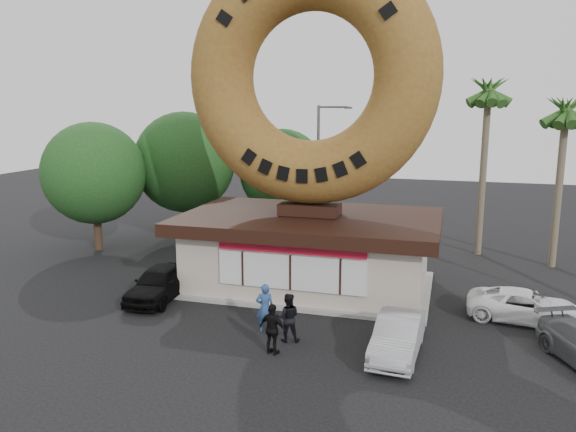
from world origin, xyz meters
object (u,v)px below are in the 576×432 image
at_px(street_lamp, 320,164).
at_px(car_black, 159,283).
at_px(giant_donut, 311,77).
at_px(person_center, 288,317).
at_px(person_left, 265,308).
at_px(car_white, 526,306).
at_px(donut_shop, 309,248).
at_px(person_right, 273,329).
at_px(car_silver, 398,336).

height_order(street_lamp, car_black, street_lamp).
bearing_deg(giant_donut, person_center, -82.92).
xyz_separation_m(person_left, car_black, (-5.35, 2.03, -0.19)).
distance_m(person_left, person_center, 1.15).
relative_size(giant_donut, car_white, 2.53).
height_order(donut_shop, person_right, donut_shop).
relative_size(person_left, car_white, 0.42).
xyz_separation_m(donut_shop, giant_donut, (0.00, 0.02, 7.41)).
xyz_separation_m(giant_donut, car_white, (8.85, -1.72, -8.58)).
bearing_deg(street_lamp, person_left, -84.14).
relative_size(person_right, car_white, 0.40).
height_order(street_lamp, person_right, street_lamp).
xyz_separation_m(street_lamp, car_white, (10.70, -11.72, -3.89)).
distance_m(person_center, car_silver, 3.75).
bearing_deg(person_right, donut_shop, -70.01).
relative_size(person_center, person_right, 1.00).
distance_m(person_center, car_white, 9.16).
bearing_deg(person_left, car_white, -172.78).
distance_m(street_lamp, car_silver, 17.64).
bearing_deg(person_center, person_left, -42.30).
distance_m(car_silver, car_white, 6.12).
distance_m(street_lamp, person_right, 17.64).
bearing_deg(giant_donut, donut_shop, -90.00).
relative_size(person_left, car_silver, 0.46).
bearing_deg(car_white, car_silver, 142.24).
bearing_deg(car_white, street_lamp, 50.07).
xyz_separation_m(giant_donut, person_center, (0.74, -5.97, -8.31)).
bearing_deg(car_white, person_center, 125.36).
height_order(donut_shop, person_left, donut_shop).
height_order(person_left, person_right, person_left).
bearing_deg(donut_shop, street_lamp, 100.50).
relative_size(car_black, car_white, 0.99).
xyz_separation_m(car_black, car_silver, (10.11, -2.61, -0.06)).
relative_size(giant_donut, car_silver, 2.72).
height_order(giant_donut, car_white, giant_donut).
bearing_deg(person_left, car_silver, 158.09).
bearing_deg(giant_donut, street_lamp, 100.51).
height_order(donut_shop, person_center, donut_shop).
relative_size(car_black, car_silver, 1.06).
bearing_deg(person_center, giant_donut, -97.23).
bearing_deg(person_right, car_black, -15.36).
height_order(street_lamp, person_left, street_lamp).
bearing_deg(street_lamp, person_center, -80.77).
bearing_deg(donut_shop, giant_donut, 90.00).
bearing_deg(person_center, car_black, -36.27).
xyz_separation_m(street_lamp, person_left, (1.58, -15.43, -3.58)).
bearing_deg(person_center, car_white, -166.61).
xyz_separation_m(donut_shop, person_right, (0.55, -7.08, -0.91)).
height_order(person_left, person_center, person_left).
relative_size(person_right, car_black, 0.41).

